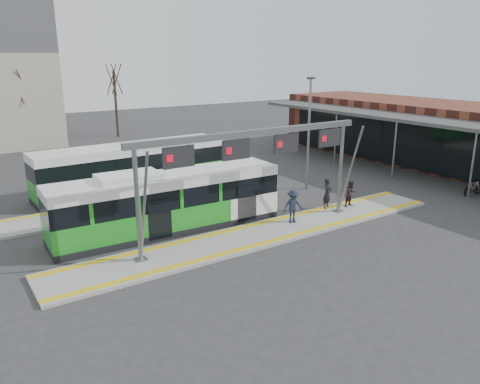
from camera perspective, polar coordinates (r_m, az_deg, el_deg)
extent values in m
plane|color=#2D2D30|center=(23.84, 2.98, -5.22)|extent=(120.00, 120.00, 0.00)
cube|color=gray|center=(23.81, 2.99, -5.05)|extent=(22.00, 3.00, 0.15)
cube|color=gray|center=(28.71, -13.16, -1.72)|extent=(20.00, 3.00, 0.15)
cube|color=gold|center=(24.65, 1.39, -4.07)|extent=(22.00, 0.35, 0.02)
cube|color=gold|center=(22.94, 4.71, -5.71)|extent=(22.00, 0.35, 0.02)
cube|color=gold|center=(29.72, -13.97, -0.99)|extent=(20.00, 0.35, 0.02)
cylinder|color=slate|center=(20.21, -12.39, -1.53)|extent=(0.20, 0.20, 5.05)
cube|color=slate|center=(21.09, -11.98, -8.00)|extent=(0.50, 0.50, 0.06)
cylinder|color=slate|center=(19.59, -11.63, -2.06)|extent=(0.12, 1.46, 4.90)
cylinder|color=slate|center=(26.77, 12.18, 2.83)|extent=(0.20, 0.20, 5.05)
cube|color=slate|center=(27.44, 11.87, -2.24)|extent=(0.50, 0.50, 0.06)
cylinder|color=slate|center=(26.30, 13.27, 2.53)|extent=(0.12, 1.46, 4.90)
cube|color=slate|center=(22.42, 1.68, 7.21)|extent=(13.00, 0.25, 0.30)
cube|color=black|center=(20.52, -7.50, 4.25)|extent=(1.50, 0.12, 0.95)
cube|color=red|center=(20.27, -8.55, 4.06)|extent=(0.32, 0.02, 0.32)
cube|color=black|center=(21.98, -0.46, 5.19)|extent=(1.50, 0.12, 0.95)
cube|color=red|center=(21.68, -1.36, 5.03)|extent=(0.32, 0.02, 0.32)
cube|color=black|center=(23.73, 5.63, 5.93)|extent=(1.50, 0.12, 0.95)
cube|color=red|center=(23.40, 4.88, 5.81)|extent=(0.32, 0.02, 0.32)
cube|color=black|center=(25.72, 10.85, 6.52)|extent=(1.50, 0.12, 0.95)
cube|color=red|center=(25.36, 10.23, 6.42)|extent=(0.32, 0.02, 0.32)
cube|color=brown|center=(41.95, 24.51, 6.26)|extent=(8.00, 32.00, 5.00)
cube|color=black|center=(38.56, 21.07, 5.12)|extent=(0.15, 28.00, 3.60)
cube|color=#3F3F42|center=(37.18, 20.25, 8.43)|extent=(4.00, 30.00, 0.25)
cylinder|color=slate|center=(32.90, 26.48, 3.01)|extent=(0.14, 0.14, 4.30)
cylinder|color=slate|center=(36.16, 18.31, 4.95)|extent=(0.14, 0.14, 4.30)
cylinder|color=slate|center=(40.05, 11.57, 6.47)|extent=(0.14, 0.14, 4.30)
cube|color=black|center=(24.65, -8.59, -4.22)|extent=(12.02, 2.98, 0.35)
cube|color=#1D8921|center=(24.40, -8.67, -2.58)|extent=(12.02, 2.98, 1.14)
cube|color=black|center=(24.08, -8.77, -0.17)|extent=(12.02, 2.91, 0.99)
cube|color=white|center=(23.89, -8.85, 1.55)|extent=(12.02, 2.98, 0.50)
cube|color=orange|center=(26.69, 3.01, 3.05)|extent=(0.12, 1.78, 0.28)
cube|color=white|center=(23.13, -13.43, 1.82)|extent=(3.05, 1.89, 0.30)
cylinder|color=black|center=(22.35, -17.40, -6.12)|extent=(1.00, 0.34, 0.99)
cylinder|color=black|center=(24.39, -18.75, -4.35)|extent=(1.00, 0.34, 0.99)
cylinder|color=black|center=(25.14, -0.09, -2.84)|extent=(1.00, 0.34, 0.99)
cylinder|color=black|center=(26.97, -2.57, -1.52)|extent=(1.00, 0.34, 0.99)
cube|color=black|center=(32.10, -12.82, 0.41)|extent=(12.70, 3.09, 0.37)
cube|color=#1D8921|center=(31.90, -12.91, 1.77)|extent=(12.70, 3.09, 1.21)
cube|color=black|center=(31.65, -13.04, 3.76)|extent=(12.70, 3.01, 1.05)
cube|color=white|center=(31.49, -13.13, 5.16)|extent=(12.70, 3.09, 0.53)
cylinder|color=black|center=(29.56, -19.82, -0.83)|extent=(1.06, 0.35, 1.05)
cylinder|color=black|center=(31.78, -21.04, 0.20)|extent=(1.06, 0.35, 1.05)
cylinder|color=black|center=(32.58, -5.91, 1.59)|extent=(1.06, 0.35, 1.05)
cylinder|color=black|center=(34.61, -7.88, 2.39)|extent=(1.06, 0.35, 1.05)
imported|color=black|center=(27.63, 10.60, -0.18)|extent=(0.75, 0.61, 1.77)
imported|color=#2E1E1F|center=(28.32, 13.39, -0.19)|extent=(0.78, 0.62, 1.55)
imported|color=#1D2635|center=(24.96, 6.51, -1.72)|extent=(1.27, 0.87, 1.82)
imported|color=gray|center=(33.82, 26.55, 0.46)|extent=(1.76, 0.67, 1.03)
cylinder|color=#382B21|center=(49.21, -24.68, 8.62)|extent=(0.28, 0.28, 6.87)
cylinder|color=#382B21|center=(54.32, -14.89, 10.32)|extent=(0.28, 0.28, 7.23)
cylinder|color=slate|center=(31.47, 8.37, 6.86)|extent=(0.16, 0.16, 7.36)
cube|color=black|center=(31.10, 8.65, 13.56)|extent=(0.50, 0.25, 0.12)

